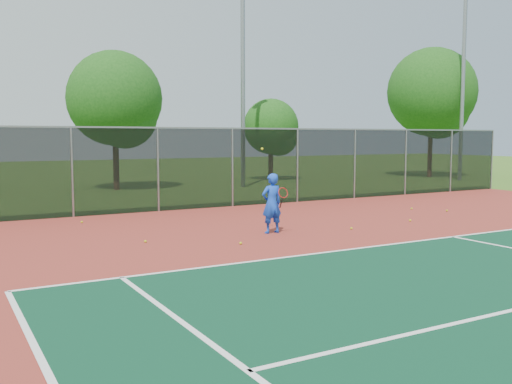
% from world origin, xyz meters
% --- Properties ---
extents(ground, '(120.00, 120.00, 0.00)m').
position_xyz_m(ground, '(0.00, 0.00, 0.00)').
color(ground, '#38621C').
rests_on(ground, ground).
extents(court_apron, '(30.00, 20.00, 0.02)m').
position_xyz_m(court_apron, '(0.00, 2.00, 0.01)').
color(court_apron, '#993327').
rests_on(court_apron, ground).
extents(fence_back, '(30.00, 0.06, 3.03)m').
position_xyz_m(fence_back, '(0.00, 12.00, 1.56)').
color(fence_back, black).
rests_on(fence_back, court_apron).
extents(tennis_player, '(0.61, 0.61, 2.38)m').
position_xyz_m(tennis_player, '(-1.89, 5.93, 0.86)').
color(tennis_player, blue).
rests_on(tennis_player, court_apron).
extents(practice_ball_0, '(0.07, 0.07, 0.07)m').
position_xyz_m(practice_ball_0, '(0.44, 5.33, 0.06)').
color(practice_ball_0, '#BEC617').
rests_on(practice_ball_0, court_apron).
extents(practice_ball_1, '(0.07, 0.07, 0.07)m').
position_xyz_m(practice_ball_1, '(5.97, 6.77, 0.06)').
color(practice_ball_1, '#BEC617').
rests_on(practice_ball_1, court_apron).
extents(practice_ball_2, '(0.07, 0.07, 0.07)m').
position_xyz_m(practice_ball_2, '(-6.08, 10.44, 0.06)').
color(practice_ball_2, '#BEC617').
rests_on(practice_ball_2, court_apron).
extents(practice_ball_3, '(0.07, 0.07, 0.07)m').
position_xyz_m(practice_ball_3, '(-5.43, 6.28, 0.06)').
color(practice_ball_3, '#BEC617').
rests_on(practice_ball_3, court_apron).
extents(practice_ball_4, '(0.07, 0.07, 0.07)m').
position_xyz_m(practice_ball_4, '(-3.44, 4.86, 0.06)').
color(practice_ball_4, '#BEC617').
rests_on(practice_ball_4, court_apron).
extents(practice_ball_5, '(0.07, 0.07, 0.07)m').
position_xyz_m(practice_ball_5, '(3.07, 5.65, 0.06)').
color(practice_ball_5, '#BEC617').
rests_on(practice_ball_5, court_apron).
extents(practice_ball_6, '(0.07, 0.07, 0.07)m').
position_xyz_m(practice_ball_6, '(5.28, 7.81, 0.06)').
color(practice_ball_6, '#BEC617').
rests_on(practice_ball_6, court_apron).
extents(floodlight_n, '(0.90, 0.40, 11.86)m').
position_xyz_m(floodlight_n, '(4.48, 19.46, 6.70)').
color(floodlight_n, gray).
rests_on(floodlight_n, ground).
extents(floodlight_ne, '(0.90, 0.40, 11.86)m').
position_xyz_m(floodlight_ne, '(18.41, 16.96, 6.70)').
color(floodlight_ne, gray).
rests_on(floodlight_ne, ground).
extents(tree_back_left, '(4.78, 4.78, 7.02)m').
position_xyz_m(tree_back_left, '(-1.80, 21.22, 4.41)').
color(tree_back_left, '#392215').
rests_on(tree_back_left, ground).
extents(tree_back_mid, '(3.45, 3.45, 5.06)m').
position_xyz_m(tree_back_mid, '(8.45, 22.94, 3.17)').
color(tree_back_mid, '#392215').
rests_on(tree_back_mid, ground).
extents(tree_back_right, '(5.85, 5.85, 8.59)m').
position_xyz_m(tree_back_right, '(19.13, 19.96, 5.39)').
color(tree_back_right, '#392215').
rests_on(tree_back_right, ground).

